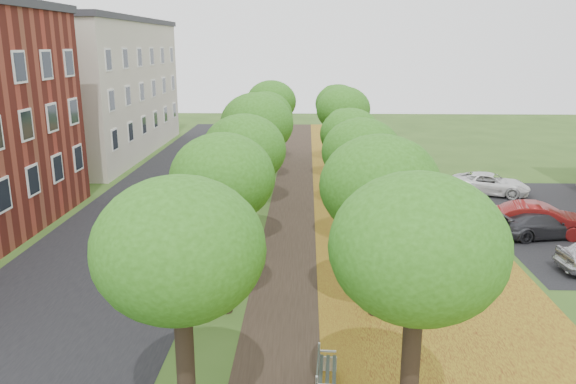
# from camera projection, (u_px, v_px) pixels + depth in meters

# --- Properties ---
(street_asphalt) EXTENTS (8.00, 70.00, 0.01)m
(street_asphalt) POSITION_uv_depth(u_px,v_px,m) (144.00, 224.00, 27.16)
(street_asphalt) COLOR black
(street_asphalt) RESTS_ON ground
(footpath) EXTENTS (3.20, 70.00, 0.01)m
(footpath) POSITION_uv_depth(u_px,v_px,m) (298.00, 226.00, 26.92)
(footpath) COLOR black
(footpath) RESTS_ON ground
(leaf_verge) EXTENTS (7.50, 70.00, 0.01)m
(leaf_verge) POSITION_uv_depth(u_px,v_px,m) (403.00, 227.00, 26.76)
(leaf_verge) COLOR #A2911D
(leaf_verge) RESTS_ON ground
(parking_lot) EXTENTS (9.00, 16.00, 0.01)m
(parking_lot) POSITION_uv_depth(u_px,v_px,m) (574.00, 222.00, 27.45)
(parking_lot) COLOR black
(parking_lot) RESTS_ON ground
(tree_row_west) EXTENTS (3.51, 33.51, 5.81)m
(tree_row_west) POSITION_uv_depth(u_px,v_px,m) (251.00, 137.00, 25.90)
(tree_row_west) COLOR black
(tree_row_west) RESTS_ON ground
(tree_row_east) EXTENTS (3.51, 33.51, 5.81)m
(tree_row_east) POSITION_uv_depth(u_px,v_px,m) (355.00, 138.00, 25.74)
(tree_row_east) COLOR black
(tree_row_east) RESTS_ON ground
(building_cream) EXTENTS (10.30, 20.30, 10.40)m
(building_cream) POSITION_uv_depth(u_px,v_px,m) (84.00, 87.00, 43.53)
(building_cream) COLOR beige
(building_cream) RESTS_ON ground
(bench) EXTENTS (0.59, 1.71, 0.79)m
(bench) POSITION_uv_depth(u_px,v_px,m) (325.00, 373.00, 14.14)
(bench) COLOR #242D26
(bench) RESTS_ON ground
(car_red) EXTENTS (4.61, 2.30, 1.45)m
(car_red) POSITION_uv_depth(u_px,v_px,m) (540.00, 220.00, 25.48)
(car_red) COLOR maroon
(car_red) RESTS_ON ground
(car_grey) EXTENTS (4.50, 2.53, 1.23)m
(car_grey) POSITION_uv_depth(u_px,v_px,m) (542.00, 224.00, 25.23)
(car_grey) COLOR #303135
(car_grey) RESTS_ON ground
(car_white) EXTENTS (4.83, 3.40, 1.22)m
(car_white) POSITION_uv_depth(u_px,v_px,m) (490.00, 184.00, 32.48)
(car_white) COLOR white
(car_white) RESTS_ON ground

